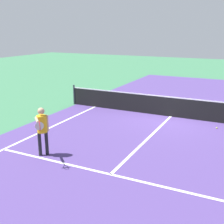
{
  "coord_description": "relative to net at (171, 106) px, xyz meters",
  "views": [
    {
      "loc": [
        3.36,
        -13.13,
        3.98
      ],
      "look_at": [
        -1.29,
        -3.69,
        1.0
      ],
      "focal_mm": 46.98,
      "sensor_mm": 36.0,
      "label": 1
    }
  ],
  "objects": [
    {
      "name": "line_service_near",
      "position": [
        0.0,
        -6.4,
        -0.49
      ],
      "size": [
        8.22,
        0.1,
        0.01
      ],
      "primitive_type": "cube",
      "color": "white",
      "rests_on": "ground_plane"
    },
    {
      "name": "court_surface_inbounds",
      "position": [
        0.0,
        0.0,
        -0.49
      ],
      "size": [
        10.62,
        24.4,
        0.0
      ],
      "primitive_type": "cube",
      "color": "#4C387A",
      "rests_on": "ground_plane"
    },
    {
      "name": "ground_plane",
      "position": [
        0.0,
        0.0,
        -0.49
      ],
      "size": [
        60.0,
        60.0,
        0.0
      ],
      "primitive_type": "plane",
      "color": "#38724C"
    },
    {
      "name": "tennis_ball_near_net",
      "position": [
        2.19,
        -0.88,
        -0.46
      ],
      "size": [
        0.07,
        0.07,
        0.07
      ],
      "primitive_type": "sphere",
      "color": "#CCE033",
      "rests_on": "ground_plane"
    },
    {
      "name": "net",
      "position": [
        0.0,
        0.0,
        0.0
      ],
      "size": [
        10.91,
        0.09,
        1.07
      ],
      "color": "#33383D",
      "rests_on": "ground_plane"
    },
    {
      "name": "line_center_service",
      "position": [
        0.0,
        -3.2,
        -0.49
      ],
      "size": [
        0.1,
        6.4,
        0.01
      ],
      "primitive_type": "cube",
      "color": "white",
      "rests_on": "ground_plane"
    },
    {
      "name": "player_near",
      "position": [
        -2.55,
        -6.18,
        0.5
      ],
      "size": [
        0.8,
        1.0,
        1.6
      ],
      "color": "black",
      "rests_on": "ground_plane"
    },
    {
      "name": "line_sideline_left",
      "position": [
        -4.11,
        -5.95,
        -0.49
      ],
      "size": [
        0.1,
        11.89,
        0.01
      ],
      "primitive_type": "cube",
      "color": "white",
      "rests_on": "ground_plane"
    }
  ]
}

